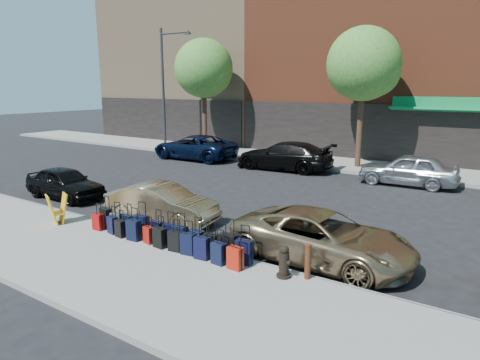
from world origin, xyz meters
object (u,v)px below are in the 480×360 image
Objects in this scene: suitcase_front_5 at (170,234)px; bollard at (308,261)px; display_rack at (57,209)px; car_far_0 at (194,147)px; car_far_1 at (284,156)px; car_near_2 at (322,237)px; streetlight at (165,82)px; tree_center at (366,66)px; car_far_2 at (408,170)px; tree_left at (206,70)px; car_near_1 at (162,203)px; fire_hydrant at (284,262)px; car_near_0 at (65,183)px.

suitcase_front_5 reaches higher than bollard.
display_rack is (-4.19, -0.65, 0.18)m from suitcase_front_5.
car_far_1 is at bearing 88.36° from car_far_0.
suitcase_front_5 is 0.19× the size of car_near_2.
bollard is 8.33m from display_rack.
streetlight is 8.78× the size of suitcase_front_5.
car_far_2 is at bearing -40.09° from tree_center.
tree_left reaches higher than car_near_1.
suitcase_front_5 is at bearing -92.41° from tree_center.
car_near_1 is 0.73× the size of car_far_1.
car_near_0 is at bearing -176.87° from fire_hydrant.
tree_left is at bearing 120.72° from suitcase_front_5.
tree_left is at bearing 24.49° from car_near_1.
car_far_2 is (6.40, -0.15, -0.03)m from car_far_1.
car_near_0 reaches higher than display_rack.
streetlight is 10.94m from car_far_1.
car_near_2 reaches higher than suitcase_front_5.
tree_center is 14.01m from car_near_2.
streetlight reaches higher than car_far_2.
streetlight is 21.80m from fire_hydrant.
display_rack is (5.71, -14.92, -4.80)m from tree_left.
tree_center is 10.91m from car_far_0.
car_near_2 is at bearing -1.43° from car_far_2.
fire_hydrant is (16.46, -13.69, -4.16)m from streetlight.
streetlight is at bearing 25.21° from car_near_0.
car_near_0 is at bearing -28.04° from car_far_1.
car_far_0 is at bearing -68.68° from tree_left.
streetlight is at bearing -99.03° from car_far_2.
car_near_2 reaches higher than car_near_1.
bollard is at bearing -38.49° from streetlight.
car_far_0 is (3.89, -1.73, -3.92)m from streetlight.
display_rack is at bearing -174.85° from bollard.
display_rack reaches higher than bollard.
tree_left is 3.11m from streetlight.
suitcase_front_5 is at bearing -178.67° from bollard.
car_far_0 reaches higher than display_rack.
car_near_2 is at bearing 94.67° from fire_hydrant.
car_near_1 is 12.41m from car_far_0.
tree_left is 13.70m from car_near_0.
bollard reaches higher than fire_hydrant.
car_near_0 is 11.09m from car_near_2.
streetlight is 10.43× the size of fire_hydrant.
tree_left is 1.36× the size of car_far_0.
tree_left is 1.55× the size of car_near_2.
display_rack is at bearing 126.68° from car_near_1.
car_far_0 is at bearing 133.04° from display_rack.
car_near_1 is 0.82× the size of car_near_2.
tree_left is 1.39× the size of car_far_1.
car_near_0 is 0.97× the size of car_near_1.
streetlight reaches higher than display_rack.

